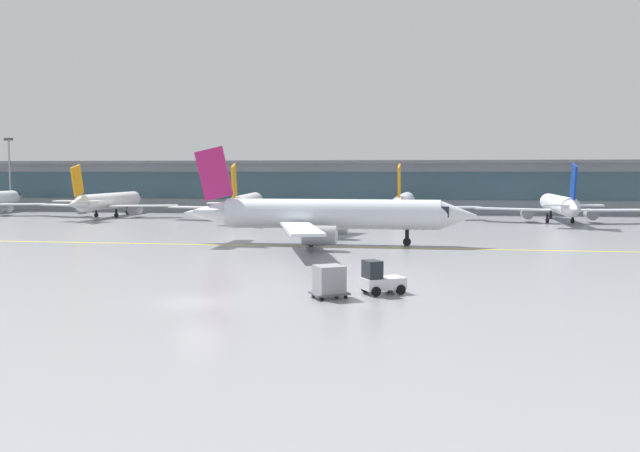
% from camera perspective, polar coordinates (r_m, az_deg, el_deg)
% --- Properties ---
extents(ground_plane, '(400.00, 400.00, 0.00)m').
position_cam_1_polar(ground_plane, '(37.61, -10.74, -6.71)').
color(ground_plane, gray).
extents(taxiway_centreline_stripe, '(109.99, 1.93, 0.01)m').
position_cam_1_polar(taxiway_centreline_stripe, '(63.99, 0.83, -1.86)').
color(taxiway_centreline_stripe, yellow).
rests_on(taxiway_centreline_stripe, ground_plane).
extents(terminal_concourse, '(186.48, 11.00, 9.60)m').
position_cam_1_polar(terminal_concourse, '(122.40, 2.11, 3.65)').
color(terminal_concourse, '#8C939E').
rests_on(terminal_concourse, ground_plane).
extents(gate_airplane_1, '(24.26, 25.99, 8.64)m').
position_cam_1_polar(gate_airplane_1, '(112.35, -18.32, 2.11)').
color(gate_airplane_1, white).
rests_on(gate_airplane_1, ground_plane).
extents(gate_airplane_2, '(24.30, 26.23, 8.68)m').
position_cam_1_polar(gate_airplane_2, '(100.76, -6.62, 2.04)').
color(gate_airplane_2, white).
rests_on(gate_airplane_2, ground_plane).
extents(gate_airplane_3, '(24.34, 26.22, 8.68)m').
position_cam_1_polar(gate_airplane_3, '(102.90, 7.48, 2.09)').
color(gate_airplane_3, silver).
rests_on(gate_airplane_3, ground_plane).
extents(gate_airplane_4, '(24.35, 26.22, 8.68)m').
position_cam_1_polar(gate_airplane_4, '(101.26, 20.56, 1.78)').
color(gate_airplane_4, silver).
rests_on(gate_airplane_4, ground_plane).
extents(taxiing_regional_jet, '(30.74, 28.66, 10.21)m').
position_cam_1_polar(taxiing_regional_jet, '(65.74, 0.70, 0.99)').
color(taxiing_regional_jet, silver).
rests_on(taxiing_regional_jet, ground_plane).
extents(baggage_tug, '(2.95, 2.54, 2.10)m').
position_cam_1_polar(baggage_tug, '(39.51, 5.37, -4.77)').
color(baggage_tug, silver).
rests_on(baggage_tug, ground_plane).
extents(cargo_dolly_lead, '(2.62, 2.43, 1.94)m').
position_cam_1_polar(cargo_dolly_lead, '(38.08, 0.84, -4.87)').
color(cargo_dolly_lead, '#595B60').
rests_on(cargo_dolly_lead, ground_plane).
extents(apron_light_mast_0, '(1.80, 0.36, 14.04)m').
position_cam_1_polar(apron_light_mast_0, '(137.69, -25.98, 4.46)').
color(apron_light_mast_0, gray).
rests_on(apron_light_mast_0, ground_plane).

